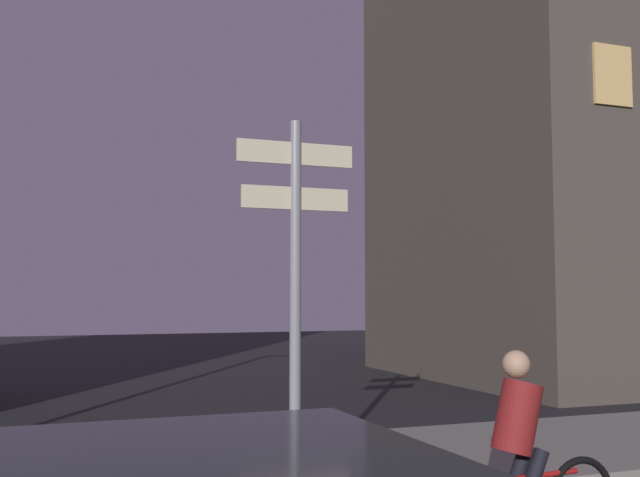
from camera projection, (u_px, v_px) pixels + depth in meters
sidewalk_kerb at (382, 462)px, 8.87m from camera, size 40.00×3.25×0.14m
signpost at (295, 267)px, 7.88m from camera, size 1.30×0.12×3.77m
cyclist at (523, 460)px, 5.90m from camera, size 1.82×0.36×1.61m
building_right_block at (624, 76)px, 20.20m from camera, size 11.56×8.65×15.97m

